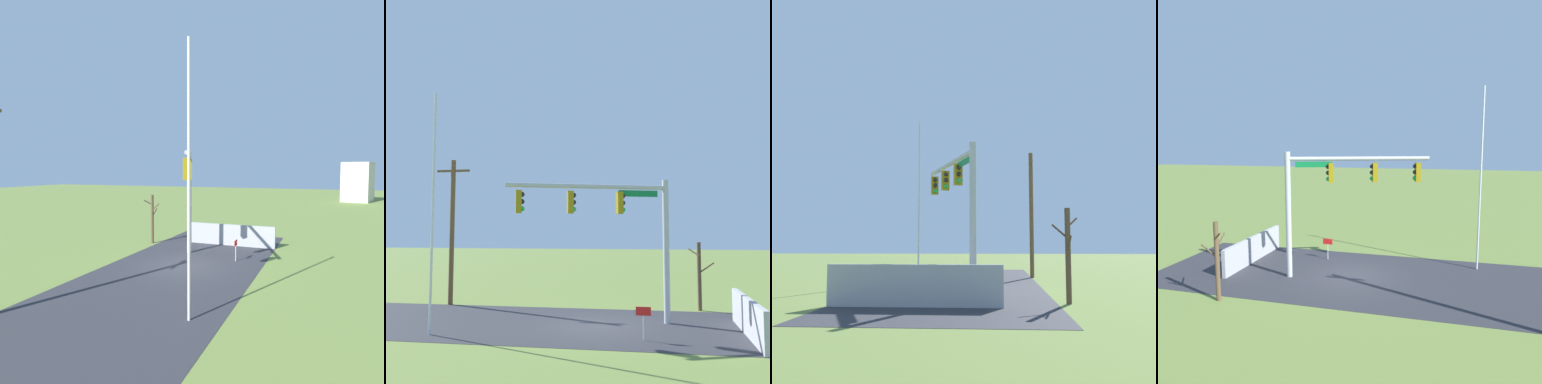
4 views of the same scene
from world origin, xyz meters
The scene contains 8 objects.
ground_plane centered at (0.00, 0.00, 0.00)m, with size 160.00×160.00×0.00m, color olive.
road_surface centered at (-4.00, 0.00, 0.01)m, with size 28.00×8.00×0.01m, color #2D2D33.
sidewalk_corner centered at (3.94, 0.89, 0.00)m, with size 6.00×6.00×0.01m, color #B7B5AD.
retaining_fence centered at (5.96, -0.95, 0.72)m, with size 0.20×6.04×1.45m, color #A8A8AD.
signal_mast centered at (0.90, 0.09, 4.51)m, with size 6.78×2.80×6.29m.
flagpole centered at (-6.25, -2.83, 4.80)m, with size 0.10×0.10×9.60m, color silver.
bare_tree centered at (4.67, 4.41, 1.78)m, with size 1.27×1.02×3.44m.
open_sign centered at (1.99, -2.35, 0.91)m, with size 0.56×0.04×1.22m.
Camera 4 is at (-4.97, 18.20, 6.76)m, focal length 36.08 mm.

